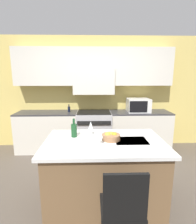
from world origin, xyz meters
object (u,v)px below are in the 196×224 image
Objects in this scene: microwave at (138,105)px; wine_glass_far at (91,126)px; oil_bottle_on_counter at (69,109)px; range_stove at (94,131)px; wine_glass_near at (100,134)px; island_chair at (123,207)px; fruit_bowl at (111,137)px; wine_bottle at (74,130)px.

microwave is 1.88m from wine_glass_far.
microwave is at bearing -0.94° from oil_bottle_on_counter.
wine_glass_far is (-1.11, -1.52, -0.05)m from microwave.
wine_glass_near is (0.07, -1.87, 0.57)m from range_stove.
range_stove is at bearing 92.07° from wine_glass_near.
wine_glass_near is at bearing 105.27° from island_chair.
island_chair is (-0.79, -2.59, -0.54)m from microwave.
fruit_bowl is 1.94m from oil_bottle_on_counter.
island_chair is 5.32× the size of oil_bottle_on_counter.
island_chair is at bearing -73.66° from wine_glass_far.
wine_bottle is at bearing 141.31° from wine_glass_near.
microwave is 2.86× the size of oil_bottle_on_counter.
wine_bottle reaches higher than range_stove.
oil_bottle_on_counter is at bearing 108.83° from wine_glass_near.
wine_bottle is 0.47m from wine_glass_near.
wine_bottle is 1.07× the size of fruit_bowl.
wine_glass_far is (-0.06, -1.50, 0.57)m from range_stove.
wine_glass_far is at bearing -126.11° from microwave.
wine_glass_near reaches higher than fruit_bowl.
fruit_bowl is (0.28, -0.22, -0.10)m from wine_glass_far.
wine_bottle is 1.31× the size of wine_glass_near.
wine_glass_far is (0.24, 0.08, 0.04)m from wine_bottle.
island_chair is 4.66× the size of wine_glass_near.
oil_bottle_on_counter is (-0.84, 2.62, 0.46)m from island_chair.
microwave is 2.09m from wine_bottle.
microwave reaches higher than wine_glass_far.
microwave is at bearing 73.01° from island_chair.
range_stove is 3.71× the size of fruit_bowl.
island_chair is at bearing -106.99° from microwave.
range_stove is at bearing 87.84° from wine_glass_far.
microwave is at bearing 53.89° from wine_glass_far.
wine_glass_near reaches higher than range_stove.
wine_glass_near is (-0.19, 0.70, 0.50)m from island_chair.
oil_bottle_on_counter is (-0.59, 0.05, 0.53)m from range_stove.
wine_glass_far is (-0.12, 0.37, 0.00)m from wine_glass_near.
island_chair reaches higher than range_stove.
range_stove is 1.79m from fruit_bowl.
oil_bottle_on_counter is (-0.53, 1.54, -0.04)m from wine_glass_far.
wine_glass_near is (-0.98, -1.89, -0.05)m from microwave.
island_chair is 1.23m from wine_bottle.
range_stove is 1.69m from wine_bottle.
microwave reaches higher than island_chair.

